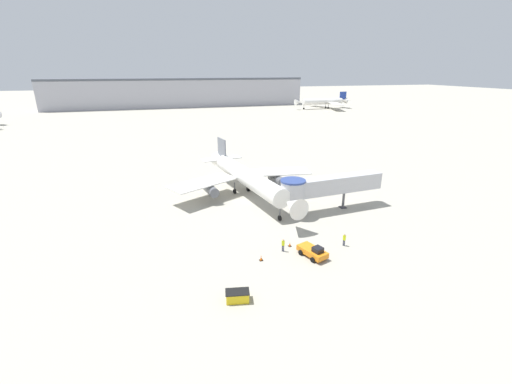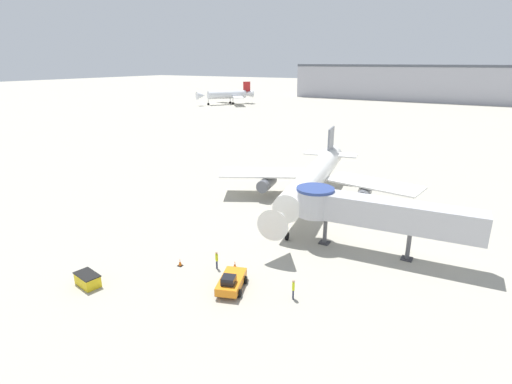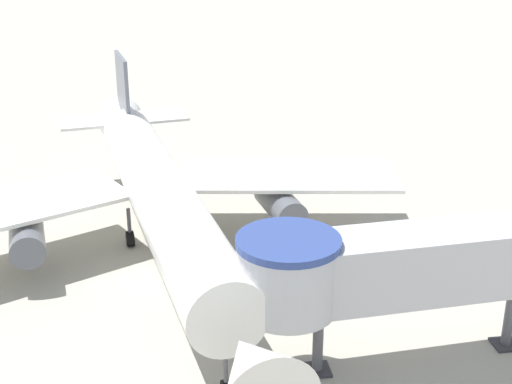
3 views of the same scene
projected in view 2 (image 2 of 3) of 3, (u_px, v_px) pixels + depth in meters
ground_plane at (303, 208)px, 54.92m from camera, size 800.00×800.00×0.00m
main_airplane at (313, 178)px, 55.21m from camera, size 29.22×33.36×8.95m
jet_bridge at (371, 211)px, 40.95m from camera, size 18.77×4.64×6.27m
pushback_tug_orange at (231, 282)px, 35.11m from camera, size 3.13×4.47×1.72m
service_container_yellow at (88, 280)px, 35.81m from camera, size 2.74×1.90×1.14m
traffic_cone_apron_front at (180, 262)px, 39.28m from camera, size 0.47×0.47×0.77m
traffic_cone_near_nose at (235, 265)px, 38.92m from camera, size 0.43×0.43×0.72m
traffic_cone_starboard_wing at (398, 217)px, 51.01m from camera, size 0.40×0.40×0.66m
ground_crew_marshaller at (217, 259)px, 38.51m from camera, size 0.40×0.38×1.84m
ground_crew_wing_walker at (293, 288)px, 33.62m from camera, size 0.35×0.40×1.82m
background_jet_red_tail at (228, 95)px, 185.28m from camera, size 23.78×25.44×10.06m
terminal_building at (455, 83)px, 194.45m from camera, size 158.52×21.54×17.66m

